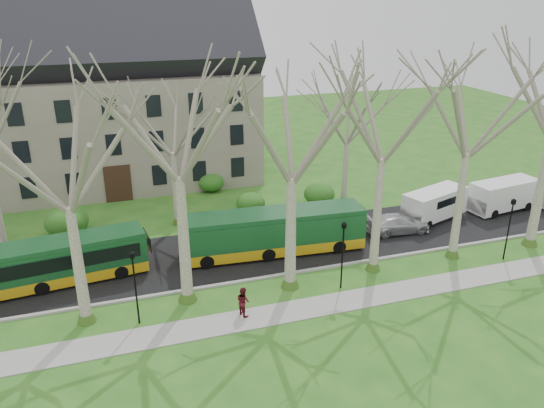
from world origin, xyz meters
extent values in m
plane|color=#25601B|center=(0.00, 0.00, 0.00)|extent=(120.00, 120.00, 0.00)
cube|color=gray|center=(0.00, -2.50, 0.03)|extent=(70.00, 2.00, 0.06)
cube|color=black|center=(0.00, 5.50, 0.03)|extent=(80.00, 8.00, 0.06)
cube|color=#A5A39E|center=(0.00, 1.50, 0.07)|extent=(80.00, 0.25, 0.14)
cube|color=gray|center=(-6.00, 24.00, 5.00)|extent=(26.00, 12.00, 10.00)
cylinder|color=black|center=(-6.00, -1.00, 2.00)|extent=(0.10, 0.10, 4.00)
cube|color=black|center=(-6.00, -1.00, 4.15)|extent=(0.22, 0.22, 0.30)
cylinder|color=black|center=(6.00, -1.00, 2.00)|extent=(0.10, 0.10, 4.00)
cube|color=black|center=(6.00, -1.00, 4.15)|extent=(0.22, 0.22, 0.30)
cylinder|color=black|center=(18.00, -1.00, 2.00)|extent=(0.10, 0.10, 4.00)
cube|color=black|center=(18.00, -1.00, 4.15)|extent=(0.22, 0.22, 0.30)
ellipsoid|color=#195418|center=(-10.00, 12.00, 1.00)|extent=(2.60, 2.60, 2.00)
ellipsoid|color=#195418|center=(4.00, 12.00, 1.00)|extent=(2.60, 2.60, 2.00)
ellipsoid|color=#195418|center=(10.00, 12.00, 1.00)|extent=(2.60, 2.60, 2.00)
ellipsoid|color=#195418|center=(2.00, 18.00, 1.00)|extent=(2.60, 2.60, 2.00)
imported|color=silver|center=(13.37, 4.92, 0.76)|extent=(4.95, 2.34, 1.40)
imported|color=#501218|center=(-0.40, -2.01, 0.91)|extent=(0.90, 1.00, 1.70)
camera|label=1|loc=(-6.64, -26.35, 16.82)|focal=35.00mm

